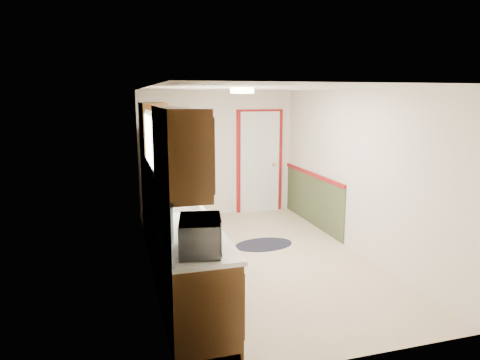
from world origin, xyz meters
TOP-DOWN VIEW (x-y plane):
  - room_shell at (0.00, 0.00)m, footprint 3.20×5.20m
  - kitchen_run at (-1.24, -0.29)m, footprint 0.63×4.00m
  - back_wall_trim at (0.99, 2.21)m, footprint 1.12×2.30m
  - ceiling_fixture at (-0.30, -0.20)m, footprint 0.30×0.30m
  - microwave at (-1.20, -1.95)m, footprint 0.39×0.59m
  - refrigerator at (-1.02, 2.05)m, footprint 0.78×0.77m
  - rug at (0.27, 0.52)m, footprint 0.98×0.68m
  - cooktop at (-1.19, 1.40)m, footprint 0.54×0.64m

SIDE VIEW (x-z plane):
  - rug at x=0.27m, z-range 0.00..0.01m
  - kitchen_run at x=-1.24m, z-range -0.29..1.91m
  - back_wall_trim at x=0.99m, z-range -0.15..1.93m
  - refrigerator at x=-1.02m, z-range 0.00..1.78m
  - cooktop at x=-1.19m, z-range 0.94..0.96m
  - microwave at x=-1.20m, z-range 0.94..1.31m
  - room_shell at x=0.00m, z-range -0.06..2.46m
  - ceiling_fixture at x=-0.30m, z-range 2.33..2.39m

